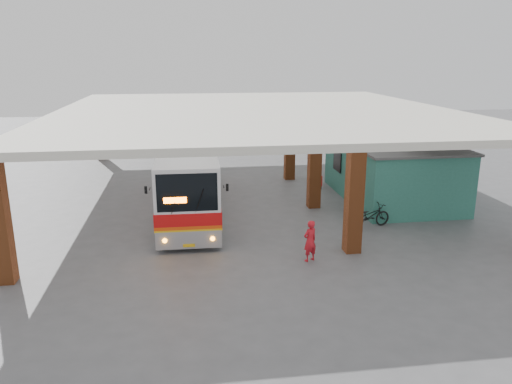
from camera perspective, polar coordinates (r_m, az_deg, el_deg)
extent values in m
plane|color=#515154|center=(22.18, 0.96, -4.29)|extent=(90.00, 90.00, 0.00)
cube|color=brown|center=(19.45, 11.15, -0.71)|extent=(0.60, 0.60, 4.35)
cube|color=brown|center=(25.01, 6.70, 3.07)|extent=(0.60, 0.60, 4.35)
cube|color=brown|center=(30.74, 3.88, 5.45)|extent=(0.60, 0.60, 4.35)
cube|color=brown|center=(38.49, -17.41, 6.80)|extent=(0.60, 0.60, 4.35)
cube|color=brown|center=(40.25, 11.37, 7.55)|extent=(0.60, 0.60, 4.35)
cube|color=silver|center=(27.54, -0.11, 9.21)|extent=(21.00, 23.00, 0.30)
cube|color=#296858|center=(27.54, 15.23, 2.33)|extent=(5.00, 8.00, 3.00)
cube|color=#4D4D4D|center=(27.25, 15.46, 5.51)|extent=(5.20, 8.20, 0.12)
cube|color=#13342B|center=(25.39, 11.24, 0.45)|extent=(0.08, 0.95, 2.10)
cube|color=black|center=(27.98, 9.32, 3.50)|extent=(0.08, 1.20, 1.00)
cube|color=black|center=(27.97, 9.26, 3.50)|extent=(0.04, 1.30, 1.10)
cube|color=silver|center=(25.00, -7.71, 2.47)|extent=(2.77, 12.28, 2.85)
cube|color=silver|center=(23.70, -7.86, 5.52)|extent=(1.28, 3.08, 0.25)
cube|color=#929297|center=(19.70, -7.68, -5.29)|extent=(2.58, 0.45, 0.71)
cube|color=red|center=(25.13, -7.67, 1.22)|extent=(2.81, 12.28, 0.51)
cube|color=#DA420C|center=(25.21, -7.64, 0.51)|extent=(2.81, 12.28, 0.13)
cube|color=gold|center=(25.24, -7.63, 0.26)|extent=(2.81, 12.28, 0.10)
cube|color=black|center=(18.97, -7.89, -0.05)|extent=(2.30, 0.14, 1.48)
cube|color=black|center=(25.74, -10.61, 3.88)|extent=(0.22, 9.17, 0.92)
cube|color=black|center=(25.70, -4.87, 4.07)|extent=(0.22, 9.17, 0.92)
cube|color=#FF5905|center=(19.00, -9.24, -0.94)|extent=(0.87, 0.07, 0.22)
sphere|color=orange|center=(19.52, -10.39, -5.50)|extent=(0.18, 0.18, 0.18)
sphere|color=orange|center=(19.49, -4.98, -5.34)|extent=(0.18, 0.18, 0.18)
cube|color=gold|center=(19.56, -7.66, -6.08)|extent=(0.46, 0.04, 0.12)
cylinder|color=black|center=(21.31, -10.60, -3.94)|extent=(0.34, 1.03, 1.02)
cylinder|color=black|center=(21.28, -4.70, -3.76)|extent=(0.34, 1.03, 1.02)
cylinder|color=black|center=(28.83, -9.74, 1.20)|extent=(0.34, 1.03, 1.02)
cylinder|color=black|center=(28.81, -5.39, 1.35)|extent=(0.34, 1.03, 1.02)
cylinder|color=black|center=(30.12, -9.64, 1.82)|extent=(0.34, 1.03, 1.02)
cylinder|color=black|center=(30.09, -5.47, 1.96)|extent=(0.34, 1.03, 1.02)
imported|color=black|center=(22.83, 12.86, -2.68)|extent=(2.16, 1.20, 1.08)
imported|color=red|center=(18.74, 6.19, -5.57)|extent=(0.69, 0.60, 1.59)
cube|color=red|center=(28.99, 7.09, 0.81)|extent=(0.42, 0.42, 0.06)
cube|color=red|center=(28.97, 7.45, 1.32)|extent=(0.06, 0.41, 0.58)
cylinder|color=black|center=(28.83, 6.84, 0.47)|extent=(0.03, 0.03, 0.19)
cylinder|color=black|center=(28.91, 7.48, 0.49)|extent=(0.03, 0.03, 0.19)
cylinder|color=black|center=(29.14, 6.70, 0.64)|extent=(0.03, 0.03, 0.19)
cylinder|color=black|center=(29.22, 7.33, 0.66)|extent=(0.03, 0.03, 0.19)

